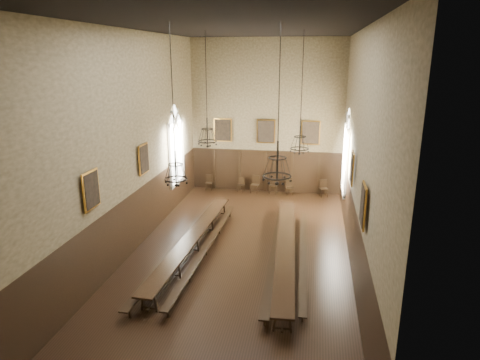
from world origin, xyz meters
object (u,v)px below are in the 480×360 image
(chair_5, at_px, (290,190))
(chandelier_back_left, at_px, (207,134))
(table_left, at_px, (193,244))
(bench_left_outer, at_px, (180,245))
(bench_right_inner, at_px, (276,249))
(chair_0, at_px, (209,185))
(chandelier_front_left, at_px, (176,168))
(table_right, at_px, (285,252))
(chair_2, at_px, (241,187))
(chandelier_front_right, at_px, (277,167))
(chair_4, at_px, (273,188))
(bench_right_outer, at_px, (303,255))
(chandelier_back_right, at_px, (300,141))
(chair_3, at_px, (255,188))
(bench_left_inner, at_px, (206,249))
(chair_7, at_px, (324,191))

(chair_5, relative_size, chandelier_back_left, 0.19)
(table_left, relative_size, bench_left_outer, 0.94)
(bench_right_inner, bearing_deg, chair_0, 120.56)
(chair_5, height_order, chandelier_front_left, chandelier_front_left)
(table_left, xyz_separation_m, chandelier_front_left, (0.32, -2.73, 4.01))
(table_right, height_order, chair_5, chair_5)
(chair_2, xyz_separation_m, chair_5, (2.96, -0.09, 0.01))
(chandelier_front_right, bearing_deg, chandelier_front_left, -173.44)
(bench_left_outer, bearing_deg, chair_0, 96.13)
(chair_4, bearing_deg, bench_right_outer, -74.30)
(table_right, distance_m, bench_right_inner, 0.64)
(bench_right_inner, height_order, chandelier_back_right, chandelier_back_right)
(chair_2, bearing_deg, chandelier_front_right, -68.29)
(chair_3, bearing_deg, chandelier_front_right, -67.25)
(table_right, distance_m, chair_5, 8.71)
(chair_0, distance_m, chair_4, 3.98)
(table_right, bearing_deg, table_left, 177.53)
(bench_left_inner, bearing_deg, bench_right_outer, 2.42)
(bench_right_inner, relative_size, chandelier_front_left, 2.06)
(bench_right_outer, bearing_deg, chair_0, 125.04)
(bench_right_inner, bearing_deg, table_left, -175.10)
(bench_right_outer, height_order, chair_5, chair_5)
(table_left, distance_m, bench_right_inner, 3.48)
(table_left, bearing_deg, chair_2, 86.36)
(table_right, height_order, chair_0, chair_0)
(bench_right_outer, height_order, chandelier_back_left, chandelier_back_left)
(bench_right_outer, distance_m, chair_2, 9.53)
(chandelier_front_left, bearing_deg, chair_3, 84.45)
(table_left, height_order, chandelier_front_right, chandelier_front_right)
(table_right, bearing_deg, chair_3, 105.84)
(bench_right_outer, bearing_deg, chandelier_front_right, -111.62)
(table_right, xyz_separation_m, chandelier_front_right, (-0.22, -2.17, 4.08))
(chair_3, xyz_separation_m, chandelier_back_left, (-1.27, -6.32, 4.34))
(chandelier_front_left, bearing_deg, chair_4, 79.10)
(bench_left_inner, relative_size, chair_7, 9.78)
(table_right, relative_size, chair_3, 9.82)
(bench_left_outer, bearing_deg, chandelier_back_left, 73.31)
(table_right, height_order, chandelier_front_left, chandelier_front_left)
(chandelier_front_left, xyz_separation_m, chandelier_front_right, (3.35, 0.38, 0.08))
(table_left, distance_m, chair_7, 10.18)
(chair_4, xyz_separation_m, chair_7, (2.99, -0.06, -0.01))
(table_left, height_order, chair_7, chair_7)
(chair_0, relative_size, chair_5, 1.03)
(chair_4, relative_size, chandelier_front_left, 0.20)
(bench_right_inner, distance_m, chair_4, 8.38)
(bench_left_outer, bearing_deg, chair_3, 77.20)
(chair_5, bearing_deg, chair_7, -12.07)
(table_right, relative_size, bench_left_outer, 0.97)
(chair_2, bearing_deg, bench_left_inner, -83.66)
(bench_right_inner, bearing_deg, bench_left_outer, -175.19)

